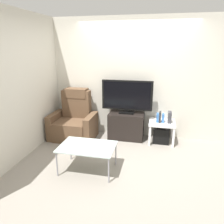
{
  "coord_description": "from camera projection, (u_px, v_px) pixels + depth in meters",
  "views": [
    {
      "loc": [
        0.5,
        -3.54,
        1.99
      ],
      "look_at": [
        -0.39,
        0.5,
        0.7
      ],
      "focal_mm": 33.95,
      "sensor_mm": 36.0,
      "label": 1
    }
  ],
  "objects": [
    {
      "name": "ground_plane",
      "position": [
        126.0,
        156.0,
        3.99
      ],
      "size": [
        6.4,
        6.4,
        0.0
      ],
      "primitive_type": "plane",
      "color": "gray"
    },
    {
      "name": "wall_back",
      "position": [
        135.0,
        79.0,
        4.66
      ],
      "size": [
        6.4,
        0.06,
        2.6
      ],
      "primitive_type": "cube",
      "color": "beige",
      "rests_on": "ground"
    },
    {
      "name": "wall_side",
      "position": [
        29.0,
        84.0,
        3.99
      ],
      "size": [
        0.06,
        4.48,
        2.6
      ],
      "primitive_type": "cube",
      "color": "beige",
      "rests_on": "ground"
    },
    {
      "name": "tv_stand",
      "position": [
        126.0,
        126.0,
        4.72
      ],
      "size": [
        0.77,
        0.45,
        0.58
      ],
      "color": "black",
      "rests_on": "ground"
    },
    {
      "name": "television",
      "position": [
        127.0,
        96.0,
        4.54
      ],
      "size": [
        1.09,
        0.2,
        0.72
      ],
      "color": "black",
      "rests_on": "tv_stand"
    },
    {
      "name": "recliner_armchair",
      "position": [
        74.0,
        121.0,
        4.76
      ],
      "size": [
        0.98,
        0.78,
        1.08
      ],
      "rotation": [
        0.0,
        0.0,
        0.2
      ],
      "color": "brown",
      "rests_on": "ground"
    },
    {
      "name": "side_table",
      "position": [
        162.0,
        125.0,
        4.5
      ],
      "size": [
        0.54,
        0.54,
        0.46
      ],
      "color": "white",
      "rests_on": "ground"
    },
    {
      "name": "subwoofer_box",
      "position": [
        161.0,
        134.0,
        4.56
      ],
      "size": [
        0.33,
        0.33,
        0.33
      ],
      "primitive_type": "cube",
      "color": "black",
      "rests_on": "ground"
    },
    {
      "name": "book_leftmost",
      "position": [
        158.0,
        118.0,
        4.45
      ],
      "size": [
        0.05,
        0.12,
        0.19
      ],
      "primitive_type": "cube",
      "color": "#3366B2",
      "rests_on": "side_table"
    },
    {
      "name": "book_middle",
      "position": [
        160.0,
        117.0,
        4.44
      ],
      "size": [
        0.04,
        0.14,
        0.22
      ],
      "primitive_type": "cube",
      "color": "#262626",
      "rests_on": "side_table"
    },
    {
      "name": "book_rightmost",
      "position": [
        163.0,
        118.0,
        4.43
      ],
      "size": [
        0.05,
        0.12,
        0.18
      ],
      "primitive_type": "cube",
      "color": "#3366B2",
      "rests_on": "side_table"
    },
    {
      "name": "game_console",
      "position": [
        170.0,
        117.0,
        4.42
      ],
      "size": [
        0.07,
        0.2,
        0.22
      ],
      "primitive_type": "cube",
      "color": "#333338",
      "rests_on": "side_table"
    },
    {
      "name": "coffee_table",
      "position": [
        87.0,
        148.0,
        3.44
      ],
      "size": [
        0.9,
        0.6,
        0.44
      ],
      "color": "#B2C6C1",
      "rests_on": "ground"
    },
    {
      "name": "cell_phone",
      "position": [
        96.0,
        145.0,
        3.46
      ],
      "size": [
        0.14,
        0.16,
        0.01
      ],
      "primitive_type": "cube",
      "rotation": [
        0.0,
        0.0,
        -0.61
      ],
      "color": "#B7B7BC",
      "rests_on": "coffee_table"
    }
  ]
}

